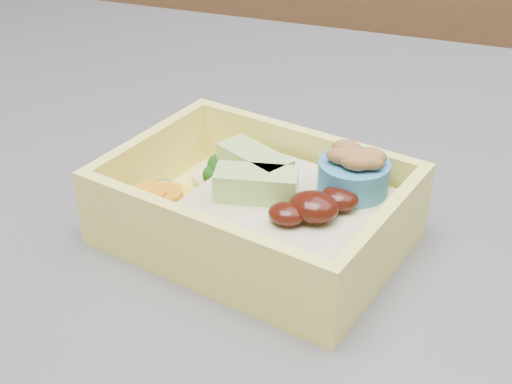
% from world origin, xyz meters
% --- Properties ---
extents(bento_box, '(0.19, 0.16, 0.06)m').
position_xyz_m(bento_box, '(-0.15, -0.07, 0.94)').
color(bento_box, '#FFF369').
rests_on(bento_box, island).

